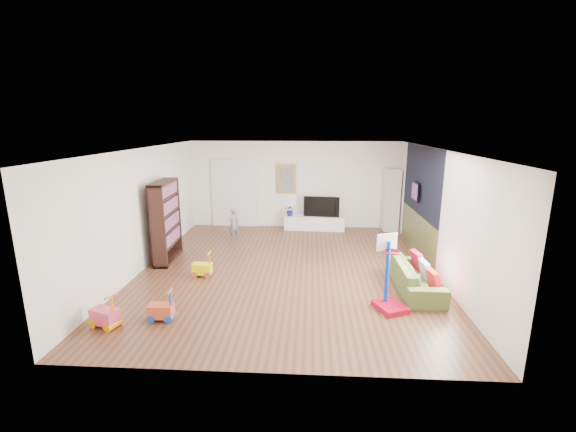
# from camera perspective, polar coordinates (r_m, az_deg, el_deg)

# --- Properties ---
(floor) EXTENTS (6.50, 7.50, 0.00)m
(floor) POSITION_cam_1_polar(r_m,az_deg,el_deg) (8.83, -0.15, -7.89)
(floor) COLOR brown
(floor) RESTS_ON ground
(ceiling) EXTENTS (6.50, 7.50, 0.00)m
(ceiling) POSITION_cam_1_polar(r_m,az_deg,el_deg) (8.23, -0.17, 9.88)
(ceiling) COLOR white
(ceiling) RESTS_ON ground
(wall_back) EXTENTS (6.50, 0.00, 2.70)m
(wall_back) POSITION_cam_1_polar(r_m,az_deg,el_deg) (12.11, 0.94, 4.64)
(wall_back) COLOR white
(wall_back) RESTS_ON ground
(wall_front) EXTENTS (6.50, 0.00, 2.70)m
(wall_front) POSITION_cam_1_polar(r_m,az_deg,el_deg) (4.86, -2.93, -9.21)
(wall_front) COLOR silver
(wall_front) RESTS_ON ground
(wall_left) EXTENTS (0.00, 7.50, 2.70)m
(wall_left) POSITION_cam_1_polar(r_m,az_deg,el_deg) (9.21, -20.77, 0.91)
(wall_left) COLOR silver
(wall_left) RESTS_ON ground
(wall_right) EXTENTS (0.00, 7.50, 2.70)m
(wall_right) POSITION_cam_1_polar(r_m,az_deg,el_deg) (8.85, 21.35, 0.36)
(wall_right) COLOR silver
(wall_right) RESTS_ON ground
(navy_accent) EXTENTS (0.01, 3.20, 1.70)m
(navy_accent) POSITION_cam_1_polar(r_m,az_deg,el_deg) (10.07, 19.13, 4.95)
(navy_accent) COLOR black
(navy_accent) RESTS_ON wall_right
(olive_wainscot) EXTENTS (0.01, 3.20, 1.00)m
(olive_wainscot) POSITION_cam_1_polar(r_m,az_deg,el_deg) (10.35, 18.55, -2.45)
(olive_wainscot) COLOR brown
(olive_wainscot) RESTS_ON wall_right
(doorway) EXTENTS (1.45, 0.06, 2.10)m
(doorway) POSITION_cam_1_polar(r_m,az_deg,el_deg) (12.35, -7.93, 3.27)
(doorway) COLOR white
(doorway) RESTS_ON ground
(painting_back) EXTENTS (0.62, 0.06, 0.92)m
(painting_back) POSITION_cam_1_polar(r_m,az_deg,el_deg) (12.05, -0.26, 5.56)
(painting_back) COLOR gold
(painting_back) RESTS_ON wall_back
(artwork_right) EXTENTS (0.04, 0.56, 0.46)m
(artwork_right) POSITION_cam_1_polar(r_m,az_deg,el_deg) (10.29, 18.36, 3.49)
(artwork_right) COLOR #7F3F8C
(artwork_right) RESTS_ON wall_right
(media_console) EXTENTS (1.87, 0.56, 0.43)m
(media_console) POSITION_cam_1_polar(r_m,az_deg,el_deg) (12.01, 3.92, -1.00)
(media_console) COLOR white
(media_console) RESTS_ON ground
(tall_cabinet) EXTENTS (0.45, 0.45, 1.91)m
(tall_cabinet) POSITION_cam_1_polar(r_m,az_deg,el_deg) (12.15, 15.06, 2.30)
(tall_cabinet) COLOR white
(tall_cabinet) RESTS_ON ground
(bookshelf) EXTENTS (0.42, 1.33, 1.92)m
(bookshelf) POSITION_cam_1_polar(r_m,az_deg,el_deg) (9.61, -17.63, -0.73)
(bookshelf) COLOR #311813
(bookshelf) RESTS_ON ground
(sofa) EXTENTS (0.73, 1.85, 0.54)m
(sofa) POSITION_cam_1_polar(r_m,az_deg,el_deg) (8.11, 18.42, -8.56)
(sofa) COLOR #55672F
(sofa) RESTS_ON ground
(basketball_hoop) EXTENTS (0.66, 0.71, 1.36)m
(basketball_hoop) POSITION_cam_1_polar(r_m,az_deg,el_deg) (7.01, 15.20, -8.25)
(basketball_hoop) COLOR #AE0720
(basketball_hoop) RESTS_ON ground
(ride_on_yellow) EXTENTS (0.41, 0.26, 0.54)m
(ride_on_yellow) POSITION_cam_1_polar(r_m,az_deg,el_deg) (8.56, -12.65, -7.02)
(ride_on_yellow) COLOR #F8FF00
(ride_on_yellow) RESTS_ON ground
(ride_on_orange) EXTENTS (0.41, 0.26, 0.53)m
(ride_on_orange) POSITION_cam_1_polar(r_m,az_deg,el_deg) (6.93, -18.34, -12.48)
(ride_on_orange) COLOR #E04F2D
(ride_on_orange) RESTS_ON ground
(ride_on_pink) EXTENTS (0.51, 0.40, 0.59)m
(ride_on_pink) POSITION_cam_1_polar(r_m,az_deg,el_deg) (7.05, -25.58, -12.47)
(ride_on_pink) COLOR #E64262
(ride_on_pink) RESTS_ON ground
(child) EXTENTS (0.39, 0.38, 0.91)m
(child) POSITION_cam_1_polar(r_m,az_deg,el_deg) (11.01, -8.06, -1.18)
(child) COLOR slate
(child) RESTS_ON ground
(tv) EXTENTS (1.10, 0.27, 0.63)m
(tv) POSITION_cam_1_polar(r_m,az_deg,el_deg) (11.92, 5.03, 1.49)
(tv) COLOR black
(tv) RESTS_ON media_console
(vase_plant) EXTENTS (0.34, 0.30, 0.36)m
(vase_plant) POSITION_cam_1_polar(r_m,az_deg,el_deg) (11.89, 0.33, 0.87)
(vase_plant) COLOR #1A1797
(vase_plant) RESTS_ON media_console
(pillow_left) EXTENTS (0.15, 0.39, 0.38)m
(pillow_left) POSITION_cam_1_polar(r_m,az_deg,el_deg) (7.65, 20.75, -8.84)
(pillow_left) COLOR red
(pillow_left) RESTS_ON sofa
(pillow_center) EXTENTS (0.13, 0.39, 0.38)m
(pillow_center) POSITION_cam_1_polar(r_m,az_deg,el_deg) (8.08, 19.68, -7.55)
(pillow_center) COLOR silver
(pillow_center) RESTS_ON sofa
(pillow_right) EXTENTS (0.17, 0.42, 0.41)m
(pillow_right) POSITION_cam_1_polar(r_m,az_deg,el_deg) (8.54, 18.64, -6.32)
(pillow_right) COLOR #B60C29
(pillow_right) RESTS_ON sofa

